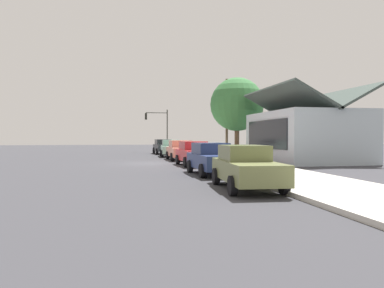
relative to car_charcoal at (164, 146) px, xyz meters
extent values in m
plane|color=#38383D|center=(14.19, -2.61, -0.81)|extent=(120.00, 120.00, 0.00)
cube|color=beige|center=(14.19, 2.99, -0.73)|extent=(60.00, 4.20, 0.16)
cube|color=#2D3035|center=(0.10, 0.00, -0.13)|extent=(4.45, 2.01, 0.70)
cube|color=#27292D|center=(-0.33, -0.02, 0.50)|extent=(2.17, 1.69, 0.56)
cylinder|color=black|center=(1.42, 0.97, -0.48)|extent=(0.67, 0.25, 0.66)
cylinder|color=black|center=(1.50, -0.84, -0.48)|extent=(0.67, 0.25, 0.66)
cylinder|color=black|center=(-1.29, 0.85, -0.48)|extent=(0.67, 0.25, 0.66)
cylinder|color=black|center=(-1.21, -0.96, -0.48)|extent=(0.67, 0.25, 0.66)
cube|color=#9ED1BC|center=(5.74, 0.13, -0.13)|extent=(4.47, 2.08, 0.70)
cube|color=#86B1A0|center=(5.30, 0.16, 0.50)|extent=(2.19, 1.73, 0.56)
cylinder|color=black|center=(7.14, 0.97, -0.48)|extent=(0.67, 0.26, 0.66)
cylinder|color=black|center=(7.04, -0.86, -0.48)|extent=(0.67, 0.26, 0.66)
cylinder|color=black|center=(4.44, 1.13, -0.48)|extent=(0.67, 0.26, 0.66)
cylinder|color=black|center=(4.33, -0.70, -0.48)|extent=(0.67, 0.26, 0.66)
cube|color=#EA8C75|center=(11.04, 0.27, -0.13)|extent=(4.53, 1.88, 0.70)
cube|color=tan|center=(10.59, 0.26, 0.50)|extent=(2.18, 1.65, 0.56)
cylinder|color=black|center=(12.44, 1.20, -0.48)|extent=(0.66, 0.22, 0.66)
cylinder|color=black|center=(12.45, -0.65, -0.48)|extent=(0.66, 0.22, 0.66)
cylinder|color=black|center=(9.63, 1.19, -0.48)|extent=(0.66, 0.22, 0.66)
cylinder|color=black|center=(9.64, -0.67, -0.48)|extent=(0.66, 0.22, 0.66)
cube|color=red|center=(16.89, 0.26, -0.13)|extent=(4.41, 1.90, 0.70)
cube|color=#A9272B|center=(16.46, 0.24, 0.50)|extent=(2.14, 1.61, 0.56)
cylinder|color=black|center=(18.20, 1.18, -0.48)|extent=(0.67, 0.25, 0.66)
cylinder|color=black|center=(18.27, -0.55, -0.48)|extent=(0.67, 0.25, 0.66)
cylinder|color=black|center=(15.51, 1.07, -0.48)|extent=(0.67, 0.25, 0.66)
cylinder|color=black|center=(15.58, -0.66, -0.48)|extent=(0.67, 0.25, 0.66)
cube|color=navy|center=(22.80, 0.07, -0.13)|extent=(4.41, 1.89, 0.70)
cube|color=navy|center=(22.36, 0.05, 0.50)|extent=(2.14, 1.60, 0.56)
cylinder|color=black|center=(24.11, 0.98, -0.48)|extent=(0.67, 0.24, 0.66)
cylinder|color=black|center=(24.18, -0.75, -0.48)|extent=(0.67, 0.24, 0.66)
cylinder|color=black|center=(21.42, 0.88, -0.48)|extent=(0.67, 0.24, 0.66)
cylinder|color=black|center=(21.48, -0.85, -0.48)|extent=(0.67, 0.24, 0.66)
cube|color=olive|center=(28.07, 0.09, -0.13)|extent=(4.77, 2.00, 0.70)
cube|color=#61683C|center=(27.60, 0.12, 0.50)|extent=(2.33, 1.65, 0.56)
cylinder|color=black|center=(29.56, 0.87, -0.48)|extent=(0.67, 0.26, 0.66)
cylinder|color=black|center=(29.46, -0.86, -0.48)|extent=(0.67, 0.26, 0.66)
cylinder|color=black|center=(26.67, 1.04, -0.48)|extent=(0.67, 0.26, 0.66)
cylinder|color=black|center=(26.57, -0.69, -0.48)|extent=(0.67, 0.26, 0.66)
cube|color=#ADBCC6|center=(14.27, 9.39, 1.07)|extent=(9.40, 6.29, 3.77)
cube|color=black|center=(14.27, 6.21, 1.26)|extent=(7.52, 0.08, 2.11)
cube|color=#3F4C47|center=(14.27, 7.82, 3.79)|extent=(10.00, 3.44, 1.93)
cube|color=#3F4C47|center=(14.27, 10.96, 3.79)|extent=(10.00, 3.44, 1.93)
cylinder|color=brown|center=(6.58, 6.32, 0.97)|extent=(0.44, 0.44, 3.56)
sphere|color=#38753D|center=(6.58, 6.32, 4.14)|extent=(5.08, 5.08, 5.08)
cylinder|color=#383833|center=(-5.04, 0.99, 1.79)|extent=(0.14, 0.14, 5.20)
cylinder|color=#383833|center=(-5.04, -0.31, 3.99)|extent=(0.10, 2.60, 0.10)
cube|color=black|center=(-5.04, -1.61, 3.54)|extent=(0.28, 0.24, 0.80)
sphere|color=red|center=(-5.19, -1.61, 3.80)|extent=(0.16, 0.16, 0.16)
sphere|color=yellow|center=(-5.19, -1.61, 3.54)|extent=(0.16, 0.16, 0.16)
sphere|color=green|center=(-5.19, -1.61, 3.28)|extent=(0.16, 0.16, 0.16)
cylinder|color=brown|center=(5.59, 5.59, 2.94)|extent=(0.24, 0.24, 7.50)
cube|color=brown|center=(5.59, 5.59, 6.09)|extent=(1.80, 0.12, 0.12)
cylinder|color=red|center=(3.65, 1.59, -0.38)|extent=(0.22, 0.22, 0.55)
sphere|color=red|center=(3.65, 1.59, -0.03)|extent=(0.18, 0.18, 0.18)
camera|label=1|loc=(41.17, -4.31, 1.11)|focal=35.37mm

